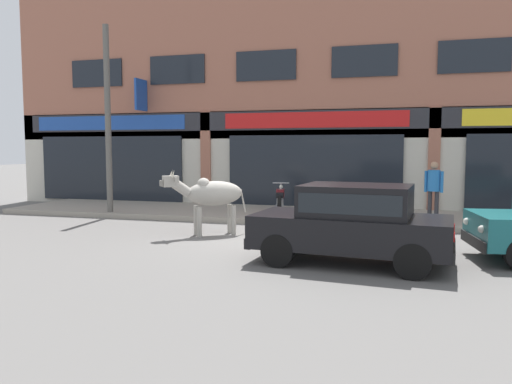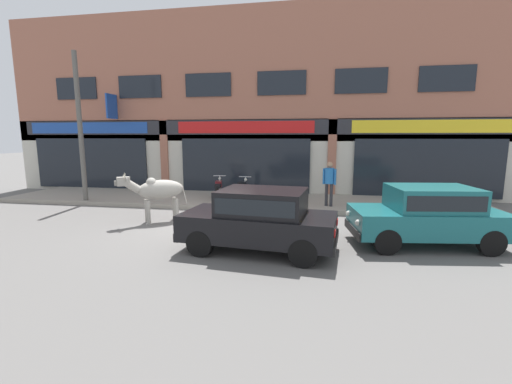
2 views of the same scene
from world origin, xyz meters
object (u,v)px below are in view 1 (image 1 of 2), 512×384
at_px(motorcycle_0, 280,200).
at_px(pedestrian, 434,185).
at_px(utility_pole, 108,120).
at_px(motorcycle_1, 311,201).
at_px(car_0, 353,220).
at_px(cow, 211,194).

bearing_deg(motorcycle_0, pedestrian, -9.80).
relative_size(motorcycle_0, utility_pole, 0.32).
relative_size(motorcycle_0, motorcycle_1, 0.99).
bearing_deg(car_0, motorcycle_0, 115.22).
xyz_separation_m(pedestrian, utility_pole, (-9.42, -0.50, 1.83)).
height_order(motorcycle_0, pedestrian, pedestrian).
relative_size(car_0, pedestrian, 2.33).
bearing_deg(pedestrian, motorcycle_0, 170.20).
relative_size(motorcycle_1, utility_pole, 0.32).
xyz_separation_m(motorcycle_1, pedestrian, (3.39, -0.61, 0.60)).
relative_size(cow, motorcycle_1, 1.00).
bearing_deg(motorcycle_1, motorcycle_0, 171.59).
xyz_separation_m(car_0, pedestrian, (1.71, 4.83, 0.33)).
xyz_separation_m(cow, pedestrian, (5.29, 2.65, 0.14)).
xyz_separation_m(cow, motorcycle_0, (0.95, 3.40, -0.46)).
relative_size(motorcycle_0, pedestrian, 1.12).
bearing_deg(motorcycle_0, car_0, -64.78).
bearing_deg(utility_pole, motorcycle_0, 13.87).
xyz_separation_m(motorcycle_1, utility_pole, (-6.03, -1.11, 2.43)).
bearing_deg(motorcycle_0, utility_pole, -166.13).
relative_size(cow, car_0, 0.49).
xyz_separation_m(car_0, motorcycle_0, (-2.63, 5.58, -0.27)).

